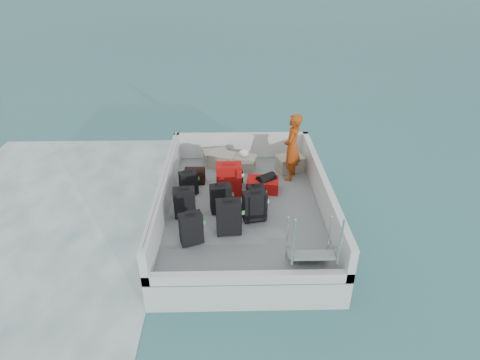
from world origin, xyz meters
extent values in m
plane|color=#1C5663|center=(0.00, 0.00, 0.00)|extent=(160.00, 160.00, 0.00)
plane|color=white|center=(-4.80, 0.00, 0.00)|extent=(10.00, 10.00, 0.00)
cube|color=silver|center=(0.00, 0.00, 0.30)|extent=(3.60, 5.00, 0.60)
cube|color=slate|center=(0.00, 0.00, 0.61)|extent=(3.30, 4.70, 0.02)
cube|color=silver|center=(-1.73, 0.00, 0.97)|extent=(0.14, 5.00, 0.70)
cube|color=silver|center=(1.73, 0.00, 0.97)|extent=(0.14, 5.00, 0.70)
cube|color=silver|center=(0.00, 2.43, 0.97)|extent=(3.60, 0.14, 0.70)
cube|color=silver|center=(0.00, -2.43, 0.72)|extent=(3.60, 0.14, 0.20)
cylinder|color=silver|center=(-1.73, 0.00, 1.37)|extent=(0.04, 4.80, 0.04)
cube|color=black|center=(-1.04, -1.34, 0.95)|extent=(0.49, 0.37, 0.67)
cube|color=black|center=(-1.26, -0.42, 0.95)|extent=(0.47, 0.30, 0.67)
cube|color=black|center=(-1.26, 0.49, 0.91)|extent=(0.46, 0.37, 0.57)
cube|color=black|center=(-0.33, -1.03, 0.99)|extent=(0.51, 0.33, 0.75)
cube|color=black|center=(-0.51, -0.26, 0.94)|extent=(0.48, 0.34, 0.65)
cube|color=#B90F0E|center=(-0.33, 0.44, 1.01)|extent=(0.59, 0.37, 0.79)
cube|color=black|center=(0.20, -0.58, 0.95)|extent=(0.53, 0.38, 0.66)
cube|color=black|center=(0.26, -0.08, 0.88)|extent=(0.40, 0.28, 0.52)
cube|color=#B90F0E|center=(0.46, 0.62, 0.77)|extent=(0.79, 0.57, 0.29)
cube|color=gray|center=(-0.69, 2.01, 0.80)|extent=(0.67, 0.54, 0.35)
cube|color=gray|center=(-0.51, 1.82, 0.81)|extent=(0.73, 0.62, 0.37)
cube|color=gray|center=(0.05, 1.72, 0.79)|extent=(0.64, 0.52, 0.33)
cube|color=gray|center=(1.23, 1.60, 0.81)|extent=(0.72, 0.60, 0.37)
ellipsoid|color=yellow|center=(1.45, 2.20, 0.73)|extent=(0.28, 0.26, 0.22)
ellipsoid|color=white|center=(0.05, 1.72, 1.04)|extent=(0.24, 0.24, 0.18)
imported|color=#DD5514|center=(1.20, 1.21, 1.46)|extent=(0.59, 0.72, 1.68)
camera|label=1|loc=(-0.25, -7.53, 5.51)|focal=30.00mm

